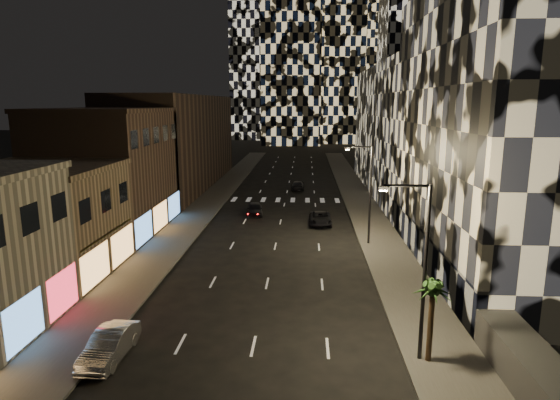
# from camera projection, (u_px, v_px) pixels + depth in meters

# --- Properties ---
(sidewalk_left) EXTENTS (4.00, 120.00, 0.15)m
(sidewalk_left) POSITION_uv_depth(u_px,v_px,m) (212.00, 199.00, 63.91)
(sidewalk_left) COLOR #47443F
(sidewalk_left) RESTS_ON ground
(sidewalk_right) EXTENTS (4.00, 120.00, 0.15)m
(sidewalk_right) POSITION_uv_depth(u_px,v_px,m) (360.00, 200.00, 62.82)
(sidewalk_right) COLOR #47443F
(sidewalk_right) RESTS_ON ground
(curb_left) EXTENTS (0.20, 120.00, 0.15)m
(curb_left) POSITION_uv_depth(u_px,v_px,m) (228.00, 199.00, 63.80)
(curb_left) COLOR #4C4C47
(curb_left) RESTS_ON ground
(curb_right) EXTENTS (0.20, 120.00, 0.15)m
(curb_right) POSITION_uv_depth(u_px,v_px,m) (344.00, 200.00, 62.94)
(curb_right) COLOR #4C4C47
(curb_right) RESTS_ON ground
(retail_tan) EXTENTS (10.00, 10.00, 8.00)m
(retail_tan) POSITION_uv_depth(u_px,v_px,m) (43.00, 223.00, 35.15)
(retail_tan) COLOR #806A4D
(retail_tan) RESTS_ON ground
(retail_brown) EXTENTS (10.00, 15.00, 12.00)m
(retail_brown) POSITION_uv_depth(u_px,v_px,m) (109.00, 173.00, 46.96)
(retail_brown) COLOR #493529
(retail_brown) RESTS_ON ground
(retail_filler_left) EXTENTS (10.00, 40.00, 14.00)m
(retail_filler_left) POSITION_uv_depth(u_px,v_px,m) (179.00, 142.00, 72.66)
(retail_filler_left) COLOR #493529
(retail_filler_left) RESTS_ON ground
(midrise_right) EXTENTS (16.00, 25.00, 22.00)m
(midrise_right) POSITION_uv_depth(u_px,v_px,m) (536.00, 128.00, 35.13)
(midrise_right) COLOR #232326
(midrise_right) RESTS_ON ground
(midrise_base) EXTENTS (0.60, 25.00, 3.00)m
(midrise_base) POSITION_uv_depth(u_px,v_px,m) (424.00, 248.00, 37.48)
(midrise_base) COLOR #383838
(midrise_base) RESTS_ON ground
(plinth_right) EXTENTS (2.00, 8.00, 2.00)m
(plinth_right) POSITION_uv_depth(u_px,v_px,m) (528.00, 367.00, 21.41)
(plinth_right) COLOR #383838
(plinth_right) RESTS_ON ground
(midrise_filler_right) EXTENTS (16.00, 40.00, 18.00)m
(midrise_filler_right) POSITION_uv_depth(u_px,v_px,m) (426.00, 131.00, 67.31)
(midrise_filler_right) COLOR #232326
(midrise_filler_right) RESTS_ON ground
(streetlight_near) EXTENTS (2.55, 0.25, 9.00)m
(streetlight_near) POSITION_uv_depth(u_px,v_px,m) (421.00, 261.00, 22.74)
(streetlight_near) COLOR black
(streetlight_near) RESTS_ON sidewalk_right
(streetlight_far) EXTENTS (2.55, 0.25, 9.00)m
(streetlight_far) POSITION_uv_depth(u_px,v_px,m) (368.00, 188.00, 42.29)
(streetlight_far) COLOR black
(streetlight_far) RESTS_ON sidewalk_right
(car_silver_parked) EXTENTS (1.74, 4.58, 1.49)m
(car_silver_parked) POSITION_uv_depth(u_px,v_px,m) (109.00, 345.00, 23.87)
(car_silver_parked) COLOR #9FA0A5
(car_silver_parked) RESTS_ON ground
(car_dark_midlane) EXTENTS (2.26, 4.52, 1.48)m
(car_dark_midlane) POSITION_uv_depth(u_px,v_px,m) (255.00, 209.00, 54.58)
(car_dark_midlane) COLOR black
(car_dark_midlane) RESTS_ON ground
(car_dark_oncoming) EXTENTS (1.86, 4.56, 1.32)m
(car_dark_oncoming) POSITION_uv_depth(u_px,v_px,m) (298.00, 185.00, 70.77)
(car_dark_oncoming) COLOR black
(car_dark_oncoming) RESTS_ON ground
(car_dark_rightlane) EXTENTS (2.35, 4.91, 1.35)m
(car_dark_rightlane) POSITION_uv_depth(u_px,v_px,m) (320.00, 219.00, 50.30)
(car_dark_rightlane) COLOR black
(car_dark_rightlane) RESTS_ON ground
(palm_tree) EXTENTS (2.18, 2.15, 4.27)m
(palm_tree) POSITION_uv_depth(u_px,v_px,m) (433.00, 295.00, 22.87)
(palm_tree) COLOR #47331E
(palm_tree) RESTS_ON sidewalk_right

